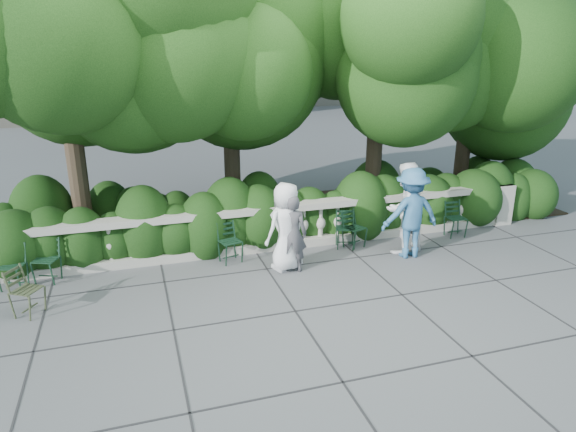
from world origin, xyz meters
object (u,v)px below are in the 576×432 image
object	(u,v)px
person_woman_grey	(292,233)
chair_a	(12,292)
chair_weathered	(38,315)
chair_b	(45,285)
person_casual_man	(404,208)
person_older_blue	(411,213)
chair_c	(234,264)
chair_f	(346,250)
chair_d	(359,249)
chair_e	(458,238)
person_businessman	(286,227)

from	to	relation	value
person_woman_grey	chair_a	bearing A→B (deg)	18.34
chair_weathered	chair_b	bearing A→B (deg)	33.50
person_casual_man	person_older_blue	xyz separation A→B (m)	(0.01, -0.26, -0.03)
chair_c	person_older_blue	world-z (taller)	person_older_blue
chair_weathered	person_older_blue	xyz separation A→B (m)	(7.10, 0.44, 0.95)
chair_a	chair_c	size ratio (longest dim) A/B	1.00
chair_f	chair_b	bearing A→B (deg)	-164.11
chair_a	chair_c	xyz separation A→B (m)	(4.08, 0.02, 0.00)
chair_f	person_casual_man	xyz separation A→B (m)	(1.10, -0.45, 0.98)
person_woman_grey	chair_c	bearing A→B (deg)	-5.81
chair_a	chair_d	xyz separation A→B (m)	(6.85, 0.02, 0.00)
chair_c	chair_d	size ratio (longest dim) A/B	1.00
chair_e	person_casual_man	world-z (taller)	person_casual_man
chair_b	person_older_blue	bearing A→B (deg)	15.83
chair_a	person_older_blue	distance (m)	7.76
chair_weathered	person_businessman	size ratio (longest dim) A/B	0.48
chair_e	person_casual_man	size ratio (longest dim) A/B	0.43
chair_c	chair_weathered	xyz separation A→B (m)	(-3.50, -1.09, 0.00)
chair_b	chair_weathered	size ratio (longest dim) A/B	1.00
chair_b	chair_f	size ratio (longest dim) A/B	1.00
person_casual_man	person_older_blue	world-z (taller)	person_casual_man
person_businessman	person_woman_grey	xyz separation A→B (m)	(0.09, -0.11, -0.11)
person_woman_grey	person_older_blue	xyz separation A→B (m)	(2.55, -0.03, 0.18)
chair_d	person_casual_man	bearing A→B (deg)	-48.19
chair_f	person_businessman	distance (m)	1.86
chair_e	chair_weathered	world-z (taller)	same
chair_a	person_casual_man	size ratio (longest dim) A/B	0.43
chair_d	person_casual_man	xyz separation A→B (m)	(0.82, -0.40, 0.98)
chair_f	person_woman_grey	bearing A→B (deg)	-138.54
person_woman_grey	person_older_blue	world-z (taller)	person_older_blue
chair_e	chair_f	bearing A→B (deg)	180.00
chair_c	chair_d	bearing A→B (deg)	-15.17
person_casual_man	person_older_blue	bearing A→B (deg)	74.75
chair_d	person_older_blue	distance (m)	1.42
chair_f	person_woman_grey	distance (m)	1.77
chair_weathered	person_older_blue	distance (m)	7.18
person_woman_grey	person_casual_man	world-z (taller)	person_casual_man
chair_f	chair_weathered	world-z (taller)	same
chair_d	chair_f	bearing A→B (deg)	145.80
chair_e	person_older_blue	bearing A→B (deg)	-157.80
person_older_blue	person_businessman	bearing A→B (deg)	-0.84
chair_f	person_businessman	xyz separation A→B (m)	(-1.54, -0.57, 0.88)
chair_b	chair_weathered	xyz separation A→B (m)	(0.04, -1.20, 0.00)
chair_c	person_older_blue	distance (m)	3.78
person_casual_man	chair_b	bearing A→B (deg)	-22.44
chair_d	chair_e	distance (m)	2.46
chair_b	person_older_blue	distance (m)	7.24
person_businessman	chair_b	bearing A→B (deg)	-29.62
chair_c	chair_d	xyz separation A→B (m)	(2.77, -0.01, 0.00)
chair_d	chair_f	world-z (taller)	same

